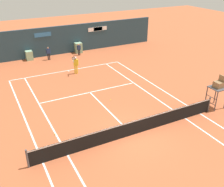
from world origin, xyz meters
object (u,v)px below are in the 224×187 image
object	(u,v)px
ball_kid_centre_post	(79,49)
tennis_ball_by_sideline	(111,100)
player_on_baseline	(76,64)
tennis_ball_near_service_line	(55,134)
ball_kid_right_post	(48,53)
umpire_chair	(218,87)

from	to	relation	value
ball_kid_centre_post	tennis_ball_by_sideline	world-z (taller)	ball_kid_centre_post
player_on_baseline	tennis_ball_near_service_line	distance (m)	9.65
ball_kid_centre_post	tennis_ball_near_service_line	world-z (taller)	ball_kid_centre_post
tennis_ball_near_service_line	tennis_ball_by_sideline	size ratio (longest dim) A/B	1.00
tennis_ball_by_sideline	player_on_baseline	bearing A→B (deg)	94.08
player_on_baseline	tennis_ball_by_sideline	world-z (taller)	player_on_baseline
tennis_ball_by_sideline	tennis_ball_near_service_line	bearing A→B (deg)	-153.74
player_on_baseline	ball_kid_centre_post	distance (m)	5.40
ball_kid_right_post	tennis_ball_by_sideline	distance (m)	11.17
ball_kid_right_post	ball_kid_centre_post	world-z (taller)	ball_kid_right_post
player_on_baseline	ball_kid_right_post	world-z (taller)	player_on_baseline
ball_kid_right_post	tennis_ball_by_sideline	world-z (taller)	ball_kid_right_post
ball_kid_right_post	ball_kid_centre_post	bearing A→B (deg)	177.90
umpire_chair	ball_kid_centre_post	distance (m)	15.89
umpire_chair	tennis_ball_by_sideline	size ratio (longest dim) A/B	34.16
ball_kid_centre_post	tennis_ball_near_service_line	size ratio (longest dim) A/B	18.95
ball_kid_right_post	tennis_ball_near_service_line	xyz separation A→B (m)	(-3.30, -13.44, -0.76)
umpire_chair	ball_kid_right_post	bearing A→B (deg)	26.50
player_on_baseline	ball_kid_centre_post	xyz separation A→B (m)	(2.19, 4.94, -0.21)
umpire_chair	ball_kid_right_post	xyz separation A→B (m)	(-7.62, 15.29, -0.75)
umpire_chair	player_on_baseline	bearing A→B (deg)	31.93
ball_kid_centre_post	tennis_ball_by_sideline	bearing A→B (deg)	83.86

